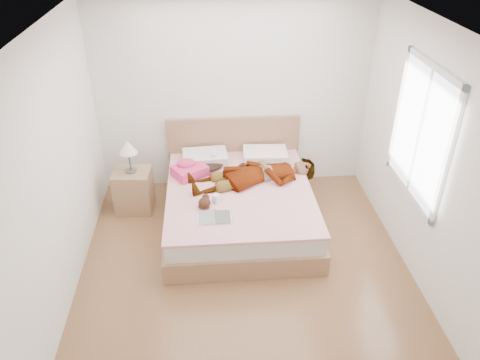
{
  "coord_description": "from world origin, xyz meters",
  "views": [
    {
      "loc": [
        -0.36,
        -3.8,
        3.52
      ],
      "look_at": [
        0.0,
        0.85,
        0.7
      ],
      "focal_mm": 35.0,
      "sensor_mm": 36.0,
      "label": 1
    }
  ],
  "objects_px": {
    "phone": "(213,152)",
    "plush_toy": "(205,202)",
    "woman": "(255,171)",
    "magazine": "(214,218)",
    "coffee_mug": "(217,198)",
    "nightstand": "(133,187)",
    "towel": "(189,169)",
    "bed": "(239,201)"
  },
  "relations": [
    {
      "from": "magazine",
      "to": "coffee_mug",
      "type": "distance_m",
      "value": 0.32
    },
    {
      "from": "nightstand",
      "to": "woman",
      "type": "bearing_deg",
      "value": -8.04
    },
    {
      "from": "plush_toy",
      "to": "bed",
      "type": "bearing_deg",
      "value": 44.84
    },
    {
      "from": "woman",
      "to": "phone",
      "type": "xyz_separation_m",
      "value": [
        -0.5,
        0.4,
        0.07
      ]
    },
    {
      "from": "phone",
      "to": "bed",
      "type": "distance_m",
      "value": 0.74
    },
    {
      "from": "plush_toy",
      "to": "woman",
      "type": "bearing_deg",
      "value": 41.52
    },
    {
      "from": "bed",
      "to": "woman",
      "type": "bearing_deg",
      "value": 33.68
    },
    {
      "from": "coffee_mug",
      "to": "nightstand",
      "type": "height_order",
      "value": "nightstand"
    },
    {
      "from": "phone",
      "to": "coffee_mug",
      "type": "distance_m",
      "value": 0.89
    },
    {
      "from": "magazine",
      "to": "nightstand",
      "type": "bearing_deg",
      "value": 134.99
    },
    {
      "from": "phone",
      "to": "coffee_mug",
      "type": "bearing_deg",
      "value": -102.18
    },
    {
      "from": "bed",
      "to": "coffee_mug",
      "type": "xyz_separation_m",
      "value": [
        -0.28,
        -0.34,
        0.29
      ]
    },
    {
      "from": "phone",
      "to": "plush_toy",
      "type": "height_order",
      "value": "phone"
    },
    {
      "from": "towel",
      "to": "magazine",
      "type": "height_order",
      "value": "towel"
    },
    {
      "from": "woman",
      "to": "plush_toy",
      "type": "bearing_deg",
      "value": -61.15
    },
    {
      "from": "phone",
      "to": "nightstand",
      "type": "bearing_deg",
      "value": 177.19
    },
    {
      "from": "towel",
      "to": "nightstand",
      "type": "bearing_deg",
      "value": 175.65
    },
    {
      "from": "phone",
      "to": "plush_toy",
      "type": "distance_m",
      "value": 0.97
    },
    {
      "from": "magazine",
      "to": "coffee_mug",
      "type": "xyz_separation_m",
      "value": [
        0.04,
        0.32,
        0.04
      ]
    },
    {
      "from": "coffee_mug",
      "to": "nightstand",
      "type": "bearing_deg",
      "value": 146.38
    },
    {
      "from": "plush_toy",
      "to": "magazine",
      "type": "bearing_deg",
      "value": -67.21
    },
    {
      "from": "bed",
      "to": "plush_toy",
      "type": "xyz_separation_m",
      "value": [
        -0.42,
        -0.42,
        0.3
      ]
    },
    {
      "from": "phone",
      "to": "nightstand",
      "type": "distance_m",
      "value": 1.12
    },
    {
      "from": "coffee_mug",
      "to": "nightstand",
      "type": "relative_size",
      "value": 0.13
    },
    {
      "from": "phone",
      "to": "plush_toy",
      "type": "bearing_deg",
      "value": -110.39
    },
    {
      "from": "magazine",
      "to": "coffee_mug",
      "type": "relative_size",
      "value": 2.98
    },
    {
      "from": "plush_toy",
      "to": "nightstand",
      "type": "relative_size",
      "value": 0.23
    },
    {
      "from": "woman",
      "to": "plush_toy",
      "type": "distance_m",
      "value": 0.84
    },
    {
      "from": "magazine",
      "to": "plush_toy",
      "type": "bearing_deg",
      "value": 112.79
    },
    {
      "from": "towel",
      "to": "magazine",
      "type": "bearing_deg",
      "value": -73.33
    },
    {
      "from": "coffee_mug",
      "to": "plush_toy",
      "type": "distance_m",
      "value": 0.16
    },
    {
      "from": "bed",
      "to": "magazine",
      "type": "distance_m",
      "value": 0.77
    },
    {
      "from": "nightstand",
      "to": "towel",
      "type": "bearing_deg",
      "value": -4.35
    },
    {
      "from": "nightstand",
      "to": "phone",
      "type": "bearing_deg",
      "value": 9.87
    },
    {
      "from": "magazine",
      "to": "nightstand",
      "type": "distance_m",
      "value": 1.45
    },
    {
      "from": "bed",
      "to": "coffee_mug",
      "type": "height_order",
      "value": "bed"
    },
    {
      "from": "bed",
      "to": "plush_toy",
      "type": "distance_m",
      "value": 0.66
    },
    {
      "from": "bed",
      "to": "nightstand",
      "type": "xyz_separation_m",
      "value": [
        -1.34,
        0.36,
        0.05
      ]
    },
    {
      "from": "nightstand",
      "to": "coffee_mug",
      "type": "bearing_deg",
      "value": -33.62
    },
    {
      "from": "towel",
      "to": "coffee_mug",
      "type": "xyz_separation_m",
      "value": [
        0.32,
        -0.64,
        -0.03
      ]
    },
    {
      "from": "woman",
      "to": "phone",
      "type": "relative_size",
      "value": 16.85
    },
    {
      "from": "woman",
      "to": "coffee_mug",
      "type": "xyz_separation_m",
      "value": [
        -0.49,
        -0.48,
        -0.06
      ]
    }
  ]
}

